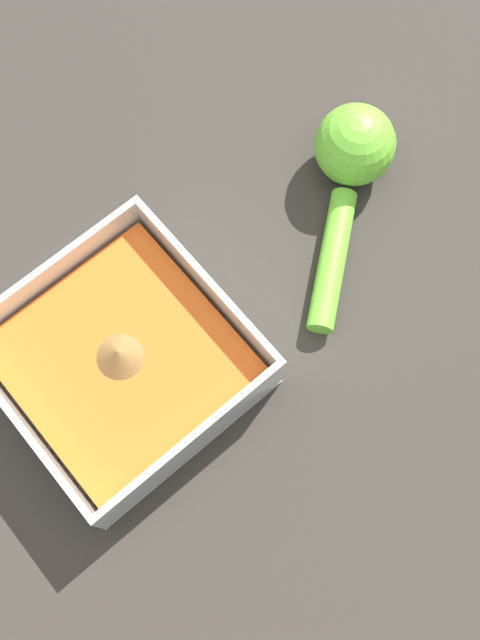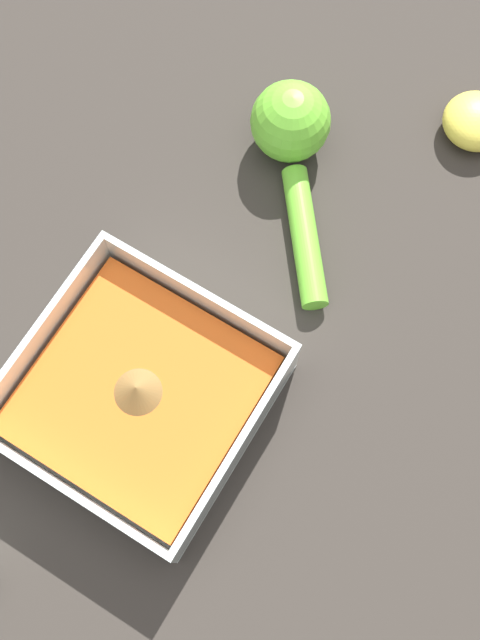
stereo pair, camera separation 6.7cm
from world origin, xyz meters
The scene contains 4 objects.
ground_plane centered at (0.00, 0.00, 0.00)m, with size 4.00×4.00×0.00m, color #332D28.
square_dish centered at (-0.03, 0.01, 0.02)m, with size 0.20×0.20×0.07m.
lemon_squeezer centered at (-0.31, 0.00, 0.04)m, with size 0.19×0.16×0.08m.
lemon_half centered at (-0.44, 0.14, 0.02)m, with size 0.07×0.07×0.04m.
Camera 2 is at (0.05, 0.16, 0.67)m, focal length 42.00 mm.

